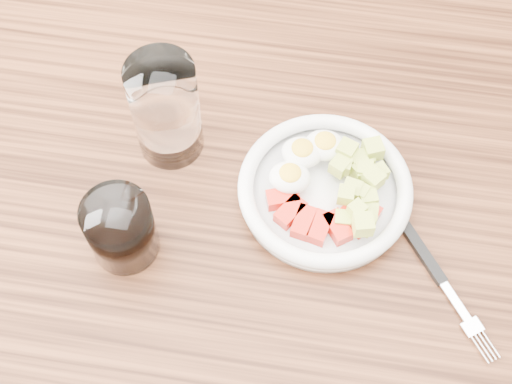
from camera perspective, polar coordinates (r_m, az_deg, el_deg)
ground at (r=1.56m, az=0.31°, el=-14.57°), size 4.00×4.00×0.00m
dining_table at (r=0.92m, az=0.52°, el=-4.50°), size 1.50×0.90×0.77m
bowl at (r=0.83m, az=5.60°, el=0.37°), size 0.20×0.20×0.05m
fork at (r=0.82m, az=14.00°, el=-5.97°), size 0.12×0.16×0.01m
water_glass at (r=0.83m, az=-7.24°, el=6.56°), size 0.08×0.08×0.14m
coffee_glass at (r=0.79m, az=-10.76°, el=-2.95°), size 0.08×0.08×0.09m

